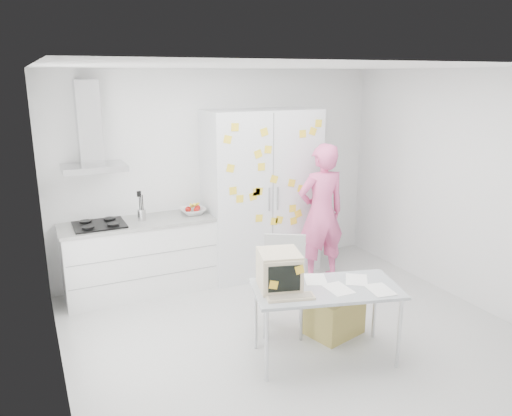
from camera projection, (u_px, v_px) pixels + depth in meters
name	position (u px, v px, depth m)	size (l,w,h in m)	color
floor	(292.00, 333.00, 5.26)	(4.50, 4.00, 0.02)	silver
walls	(263.00, 193.00, 5.54)	(4.52, 4.01, 2.70)	white
ceiling	(298.00, 66.00, 4.56)	(4.50, 4.00, 0.02)	white
counter_run	(140.00, 256.00, 6.13)	(1.84, 0.63, 1.28)	white
range_hood	(90.00, 135.00, 5.68)	(0.70, 0.48, 1.01)	silver
tall_cabinet	(262.00, 193.00, 6.62)	(1.50, 0.68, 2.20)	silver
person	(321.00, 213.00, 6.41)	(0.66, 0.43, 1.81)	#E95A95
desk	(297.00, 279.00, 4.57)	(1.48, 1.01, 1.07)	#B1B7BC
chair	(284.00, 278.00, 5.22)	(0.62, 0.62, 1.01)	#A7A7A5
cardboard_box	(334.00, 314.00, 5.19)	(0.62, 0.54, 0.46)	#AA9A4A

